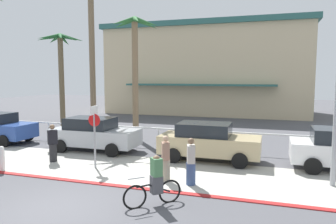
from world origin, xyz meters
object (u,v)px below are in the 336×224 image
(palm_tree_1, at_px, (60,57))
(palm_tree_3, at_px, (135,50))
(palm_tree_2, at_px, (91,23))
(car_tan_2, at_px, (208,141))
(stop_sign_bike_lane, at_px, (94,128))
(pedestrian_1, at_px, (191,164))
(car_silver_1, at_px, (94,134))
(bollard_0, at_px, (2,158))
(pedestrian_0, at_px, (166,160))
(pedestrian_2, at_px, (53,145))
(cyclist_black_0, at_px, (155,182))

(palm_tree_1, bearing_deg, palm_tree_3, -14.27)
(palm_tree_2, xyz_separation_m, palm_tree_3, (3.18, -0.50, -1.77))
(car_tan_2, bearing_deg, palm_tree_1, 155.36)
(stop_sign_bike_lane, distance_m, palm_tree_1, 11.19)
(palm_tree_1, bearing_deg, pedestrian_1, -37.09)
(pedestrian_1, bearing_deg, palm_tree_3, 125.98)
(palm_tree_2, height_order, pedestrian_1, palm_tree_2)
(car_tan_2, bearing_deg, car_silver_1, 178.86)
(bollard_0, relative_size, palm_tree_3, 0.14)
(pedestrian_0, bearing_deg, pedestrian_2, 170.07)
(palm_tree_2, height_order, pedestrian_0, palm_tree_2)
(stop_sign_bike_lane, relative_size, cyclist_black_0, 1.71)
(palm_tree_3, bearing_deg, car_silver_1, -102.17)
(palm_tree_3, relative_size, pedestrian_0, 4.37)
(car_tan_2, distance_m, pedestrian_2, 6.85)
(bollard_0, bearing_deg, car_silver_1, 68.56)
(palm_tree_2, bearing_deg, stop_sign_bike_lane, -58.79)
(bollard_0, height_order, car_silver_1, car_silver_1)
(stop_sign_bike_lane, bearing_deg, bollard_0, -155.29)
(palm_tree_2, distance_m, palm_tree_3, 3.68)
(bollard_0, height_order, pedestrian_0, pedestrian_0)
(car_tan_2, bearing_deg, stop_sign_bike_lane, -148.41)
(pedestrian_2, bearing_deg, palm_tree_2, 105.71)
(pedestrian_0, distance_m, pedestrian_2, 5.62)
(car_tan_2, relative_size, pedestrian_2, 2.65)
(palm_tree_1, distance_m, cyclist_black_0, 15.90)
(car_tan_2, bearing_deg, pedestrian_2, -160.16)
(pedestrian_2, bearing_deg, cyclist_black_0, -27.83)
(palm_tree_3, height_order, car_silver_1, palm_tree_3)
(palm_tree_2, distance_m, pedestrian_1, 12.89)
(cyclist_black_0, xyz_separation_m, pedestrian_1, (0.57, 2.01, 0.07))
(car_tan_2, distance_m, cyclist_black_0, 5.48)
(palm_tree_2, relative_size, palm_tree_3, 1.33)
(pedestrian_2, bearing_deg, pedestrian_0, -9.93)
(pedestrian_2, bearing_deg, bollard_0, -120.60)
(car_silver_1, distance_m, cyclist_black_0, 7.70)
(stop_sign_bike_lane, height_order, pedestrian_2, stop_sign_bike_lane)
(bollard_0, xyz_separation_m, palm_tree_3, (2.41, 7.72, 4.76))
(car_tan_2, xyz_separation_m, pedestrian_0, (-0.91, -3.29, -0.11))
(car_silver_1, height_order, pedestrian_2, car_silver_1)
(palm_tree_3, xyz_separation_m, pedestrian_2, (-1.36, -5.95, -4.51))
(car_silver_1, distance_m, pedestrian_2, 2.52)
(cyclist_black_0, distance_m, pedestrian_2, 6.70)
(car_silver_1, bearing_deg, palm_tree_3, 77.83)
(bollard_0, height_order, cyclist_black_0, cyclist_black_0)
(palm_tree_1, relative_size, palm_tree_2, 0.70)
(cyclist_black_0, height_order, pedestrian_1, pedestrian_1)
(car_tan_2, bearing_deg, palm_tree_3, 144.46)
(palm_tree_1, bearing_deg, cyclist_black_0, -44.41)
(stop_sign_bike_lane, relative_size, pedestrian_0, 1.55)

